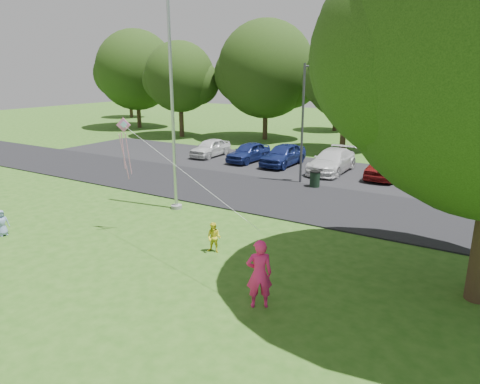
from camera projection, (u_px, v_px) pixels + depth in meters
The scene contains 13 objects.
ground at pixel (163, 267), 13.64m from camera, with size 120.00×120.00×0.00m, color #2C5A17.
park_road at pixel (284, 198), 21.06m from camera, with size 60.00×6.00×0.06m, color black.
parking_strip at pixel (329, 172), 26.42m from camera, with size 42.00×7.00×0.06m, color black.
flagpole at pixel (173, 116), 18.36m from camera, with size 0.50×0.50×10.00m.
street_lamp at pixel (308, 113), 22.78m from camera, with size 1.77×0.69×6.44m.
trash_can at pixel (315, 179), 22.82m from camera, with size 0.57×0.57×0.91m.
tree_row at pixel (395, 76), 31.28m from camera, with size 64.35×11.94×10.88m.
horizon_trees at pixel (445, 91), 38.40m from camera, with size 77.46×7.20×7.02m.
parked_cars at pixel (344, 162), 25.79m from camera, with size 19.61×4.94×1.47m.
woman at pixel (259, 274), 11.14m from camera, with size 0.69×0.45×1.89m, color #F52072.
child_yellow at pixel (214, 238), 14.65m from camera, with size 0.52×0.40×1.07m, color yellow.
child_blue at pixel (2, 223), 16.16m from camera, with size 0.49×0.32×1.01m, color #8295C8.
kite at pixel (127, 140), 15.48m from camera, with size 7.14×2.49×2.35m.
Camera 1 is at (8.53, -9.42, 6.04)m, focal length 32.00 mm.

